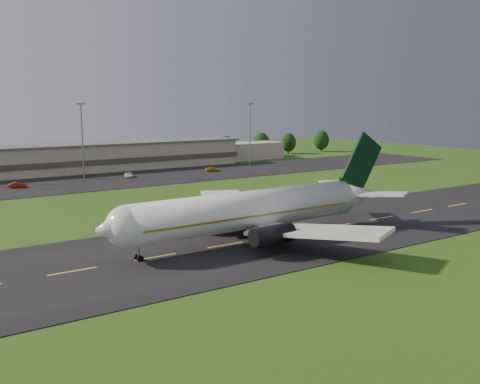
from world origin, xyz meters
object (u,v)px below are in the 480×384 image
service_vehicle_b (18,185)px  service_vehicle_d (213,169)px  light_mast_east (250,127)px  service_vehicle_c (129,175)px  airliner (253,210)px  light_mast_centre (82,132)px  terminal (71,159)px

service_vehicle_b → service_vehicle_d: size_ratio=0.94×
service_vehicle_b → service_vehicle_d: bearing=-70.7°
light_mast_east → service_vehicle_c: light_mast_east is taller
airliner → light_mast_centre: light_mast_centre is taller
airliner → terminal: bearing=88.4°
terminal → service_vehicle_c: terminal is taller
airliner → service_vehicle_d: airliner is taller
service_vehicle_b → service_vehicle_d: (55.38, 1.00, -0.04)m
airliner → service_vehicle_b: size_ratio=12.52×
light_mast_east → service_vehicle_c: 45.92m
terminal → service_vehicle_c: size_ratio=32.43×
service_vehicle_c → service_vehicle_d: size_ratio=1.02×
terminal → light_mast_east: (53.60, -16.18, 8.75)m
service_vehicle_d → service_vehicle_b: bearing=105.4°
light_mast_centre → service_vehicle_d: (36.77, -6.65, -12.00)m
light_mast_east → service_vehicle_c: bearing=-173.8°
service_vehicle_c → service_vehicle_d: service_vehicle_d is taller
airliner → service_vehicle_c: size_ratio=11.46×
light_mast_centre → service_vehicle_d: 39.25m
service_vehicle_c → airliner: bearing=-81.1°
service_vehicle_c → service_vehicle_d: (25.83, -1.87, 0.01)m
light_mast_centre → service_vehicle_c: bearing=-23.6°
service_vehicle_b → service_vehicle_c: service_vehicle_b is taller
service_vehicle_c → light_mast_east: bearing=23.4°
airliner → light_mast_east: (55.10, 79.99, 8.08)m
service_vehicle_c → light_mast_centre: bearing=173.6°
terminal → light_mast_east: 56.67m
terminal → airliner: bearing=-90.9°
service_vehicle_b → light_mast_centre: bearing=-49.4°
light_mast_centre → airliner: bearing=-90.1°
terminal → service_vehicle_d: terminal is taller
airliner → terminal: (1.50, 96.17, -0.67)m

